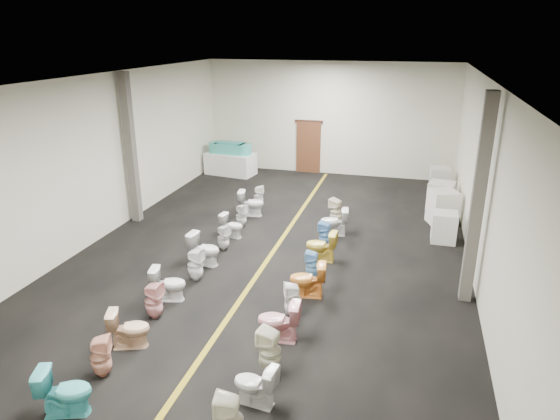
{
  "coord_description": "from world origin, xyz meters",
  "views": [
    {
      "loc": [
        3.36,
        -11.92,
        5.54
      ],
      "look_at": [
        -0.14,
        1.0,
        0.76
      ],
      "focal_mm": 32.0,
      "sensor_mm": 36.0,
      "label": 1
    }
  ],
  "objects_px": {
    "display_table": "(231,164)",
    "toilet_right_5": "(308,280)",
    "toilet_right_10": "(336,212)",
    "toilet_left_7": "(223,238)",
    "toilet_right_7": "(321,246)",
    "toilet_right_9": "(334,222)",
    "appliance_crate_a": "(444,227)",
    "appliance_crate_d": "(439,181)",
    "toilet_right_6": "(312,265)",
    "toilet_left_3": "(154,301)",
    "toilet_left_10": "(251,203)",
    "appliance_crate_b": "(443,207)",
    "toilet_left_1": "(101,356)",
    "toilet_left_4": "(169,284)",
    "toilet_right_8": "(325,235)",
    "toilet_left_0": "(65,391)",
    "toilet_left_8": "(232,226)",
    "toilet_left_9": "(241,216)",
    "toilet_left_6": "(204,249)",
    "toilet_left_2": "(129,328)",
    "toilet_right_2": "(270,351)",
    "toilet_right_3": "(279,321)",
    "toilet_left_5": "(195,265)",
    "toilet_right_1": "(255,385)",
    "toilet_right_4": "(293,300)",
    "toilet_left_11": "(259,196)",
    "bathtub": "(230,149)"
  },
  "relations": [
    {
      "from": "appliance_crate_a",
      "to": "toilet_left_7",
      "type": "xyz_separation_m",
      "value": [
        -5.72,
        -2.16,
        -0.07
      ]
    },
    {
      "from": "appliance_crate_a",
      "to": "appliance_crate_d",
      "type": "distance_m",
      "value": 4.55
    },
    {
      "from": "toilet_left_0",
      "to": "toilet_left_11",
      "type": "xyz_separation_m",
      "value": [
        -0.08,
        10.03,
        -0.05
      ]
    },
    {
      "from": "display_table",
      "to": "toilet_right_5",
      "type": "height_order",
      "value": "display_table"
    },
    {
      "from": "appliance_crate_a",
      "to": "toilet_left_3",
      "type": "relative_size",
      "value": 1.07
    },
    {
      "from": "toilet_right_7",
      "to": "toilet_right_9",
      "type": "height_order",
      "value": "same"
    },
    {
      "from": "toilet_right_6",
      "to": "appliance_crate_a",
      "type": "bearing_deg",
      "value": 134.18
    },
    {
      "from": "toilet_left_2",
      "to": "toilet_left_3",
      "type": "distance_m",
      "value": 1.01
    },
    {
      "from": "toilet_right_6",
      "to": "toilet_right_7",
      "type": "distance_m",
      "value": 1.03
    },
    {
      "from": "toilet_right_1",
      "to": "toilet_right_8",
      "type": "distance_m",
      "value": 6.29
    },
    {
      "from": "toilet_left_7",
      "to": "bathtub",
      "type": "bearing_deg",
      "value": 38.86
    },
    {
      "from": "toilet_left_0",
      "to": "toilet_left_5",
      "type": "xyz_separation_m",
      "value": [
        0.09,
        4.56,
        -0.0
      ]
    },
    {
      "from": "bathtub",
      "to": "toilet_left_9",
      "type": "bearing_deg",
      "value": -61.59
    },
    {
      "from": "toilet_left_0",
      "to": "toilet_left_8",
      "type": "distance_m",
      "value": 7.28
    },
    {
      "from": "toilet_left_0",
      "to": "toilet_left_2",
      "type": "distance_m",
      "value": 1.8
    },
    {
      "from": "toilet_left_2",
      "to": "toilet_left_6",
      "type": "bearing_deg",
      "value": -19.55
    },
    {
      "from": "toilet_left_5",
      "to": "toilet_right_4",
      "type": "distance_m",
      "value": 2.75
    },
    {
      "from": "toilet_left_2",
      "to": "toilet_left_11",
      "type": "xyz_separation_m",
      "value": [
        -0.08,
        8.23,
        -0.02
      ]
    },
    {
      "from": "toilet_left_10",
      "to": "toilet_left_2",
      "type": "bearing_deg",
      "value": 173.03
    },
    {
      "from": "toilet_right_4",
      "to": "toilet_right_8",
      "type": "xyz_separation_m",
      "value": [
        0.02,
        3.62,
        -0.0
      ]
    },
    {
      "from": "toilet_left_10",
      "to": "toilet_right_9",
      "type": "distance_m",
      "value": 2.96
    },
    {
      "from": "bathtub",
      "to": "toilet_right_7",
      "type": "relative_size",
      "value": 2.31
    },
    {
      "from": "toilet_left_9",
      "to": "toilet_right_6",
      "type": "distance_m",
      "value": 3.86
    },
    {
      "from": "toilet_left_6",
      "to": "toilet_left_7",
      "type": "height_order",
      "value": "toilet_left_6"
    },
    {
      "from": "toilet_right_2",
      "to": "toilet_right_3",
      "type": "height_order",
      "value": "toilet_right_2"
    },
    {
      "from": "toilet_right_6",
      "to": "toilet_right_10",
      "type": "relative_size",
      "value": 0.85
    },
    {
      "from": "appliance_crate_b",
      "to": "toilet_right_5",
      "type": "height_order",
      "value": "appliance_crate_b"
    },
    {
      "from": "display_table",
      "to": "toilet_left_4",
      "type": "height_order",
      "value": "display_table"
    },
    {
      "from": "appliance_crate_a",
      "to": "toilet_right_7",
      "type": "relative_size",
      "value": 1.05
    },
    {
      "from": "appliance_crate_d",
      "to": "toilet_right_1",
      "type": "distance_m",
      "value": 12.52
    },
    {
      "from": "toilet_right_3",
      "to": "toilet_right_2",
      "type": "bearing_deg",
      "value": 1.43
    },
    {
      "from": "appliance_crate_d",
      "to": "toilet_left_4",
      "type": "bearing_deg",
      "value": -121.84
    },
    {
      "from": "appliance_crate_b",
      "to": "toilet_right_5",
      "type": "xyz_separation_m",
      "value": [
        -3.02,
        -5.44,
        -0.12
      ]
    },
    {
      "from": "toilet_right_2",
      "to": "toilet_left_2",
      "type": "bearing_deg",
      "value": -80.85
    },
    {
      "from": "toilet_left_6",
      "to": "toilet_left_8",
      "type": "height_order",
      "value": "toilet_left_6"
    },
    {
      "from": "toilet_left_10",
      "to": "toilet_right_4",
      "type": "height_order",
      "value": "toilet_left_10"
    },
    {
      "from": "toilet_left_4",
      "to": "toilet_left_0",
      "type": "bearing_deg",
      "value": 168.86
    },
    {
      "from": "toilet_left_11",
      "to": "toilet_left_5",
      "type": "bearing_deg",
      "value": 173.48
    },
    {
      "from": "toilet_left_6",
      "to": "toilet_right_7",
      "type": "relative_size",
      "value": 1.03
    },
    {
      "from": "display_table",
      "to": "toilet_right_5",
      "type": "bearing_deg",
      "value": -60.24
    },
    {
      "from": "toilet_left_11",
      "to": "toilet_right_3",
      "type": "distance_m",
      "value": 7.8
    },
    {
      "from": "toilet_right_9",
      "to": "appliance_crate_b",
      "type": "bearing_deg",
      "value": 111.34
    },
    {
      "from": "toilet_left_1",
      "to": "toilet_left_10",
      "type": "relative_size",
      "value": 0.93
    },
    {
      "from": "toilet_right_8",
      "to": "toilet_right_5",
      "type": "bearing_deg",
      "value": 7.42
    },
    {
      "from": "toilet_left_11",
      "to": "toilet_right_7",
      "type": "relative_size",
      "value": 0.89
    },
    {
      "from": "toilet_left_1",
      "to": "toilet_right_8",
      "type": "xyz_separation_m",
      "value": [
        2.69,
        6.32,
        -0.01
      ]
    },
    {
      "from": "toilet_left_3",
      "to": "toilet_right_8",
      "type": "distance_m",
      "value": 5.21
    },
    {
      "from": "toilet_right_10",
      "to": "toilet_left_7",
      "type": "bearing_deg",
      "value": -20.73
    },
    {
      "from": "appliance_crate_b",
      "to": "toilet_left_1",
      "type": "xyz_separation_m",
      "value": [
        -5.81,
        -9.02,
        -0.14
      ]
    },
    {
      "from": "toilet_right_1",
      "to": "toilet_right_6",
      "type": "distance_m",
      "value": 4.43
    }
  ]
}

